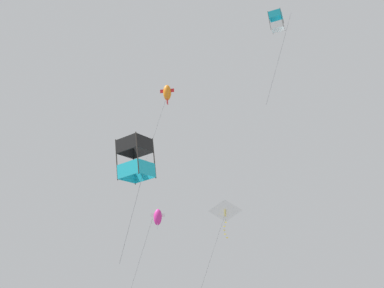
# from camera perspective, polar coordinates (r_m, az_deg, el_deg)

# --- Properties ---
(kite_fish_upper_right) EXTENTS (2.99, 2.72, 8.64)m
(kite_fish_upper_right) POSITION_cam_1_polar(r_m,az_deg,el_deg) (37.23, -4.62, -9.78)
(kite_fish_upper_right) COLOR #DB2D93
(kite_box_near_left) EXTENTS (1.82, 2.14, 6.76)m
(kite_box_near_left) POSITION_cam_1_polar(r_m,az_deg,el_deg) (22.35, -7.58, -1.99)
(kite_box_near_left) COLOR black
(kite_box_far_centre) EXTENTS (2.13, 1.53, 7.57)m
(kite_box_far_centre) POSITION_cam_1_polar(r_m,az_deg,el_deg) (28.88, 11.26, 15.81)
(kite_box_far_centre) COLOR #1EB2C6
(kite_delta_near_right) EXTENTS (3.16, 2.39, 7.13)m
(kite_delta_near_right) POSITION_cam_1_polar(r_m,az_deg,el_deg) (36.82, 4.46, -9.00)
(kite_delta_near_right) COLOR white
(kite_fish_highest) EXTENTS (2.73, 2.12, 9.64)m
(kite_fish_highest) POSITION_cam_1_polar(r_m,az_deg,el_deg) (40.72, -3.35, 6.87)
(kite_fish_highest) COLOR orange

